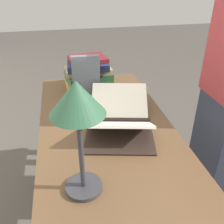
{
  "coord_description": "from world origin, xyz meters",
  "views": [
    {
      "loc": [
        -1.0,
        0.19,
        1.43
      ],
      "look_at": [
        0.04,
        -0.03,
        0.82
      ],
      "focal_mm": 40.0,
      "sensor_mm": 36.0,
      "label": 1
    }
  ],
  "objects_px": {
    "book_stack_tall": "(88,74)",
    "reading_lamp": "(78,108)",
    "book_standing_upright": "(86,78)",
    "coffee_mug": "(126,96)",
    "open_book": "(119,116)"
  },
  "relations": [
    {
      "from": "reading_lamp",
      "to": "book_standing_upright",
      "type": "bearing_deg",
      "value": -7.73
    },
    {
      "from": "reading_lamp",
      "to": "coffee_mug",
      "type": "xyz_separation_m",
      "value": [
        0.62,
        -0.32,
        -0.29
      ]
    },
    {
      "from": "open_book",
      "to": "coffee_mug",
      "type": "xyz_separation_m",
      "value": [
        0.21,
        -0.09,
        0.0
      ]
    },
    {
      "from": "book_standing_upright",
      "to": "book_stack_tall",
      "type": "bearing_deg",
      "value": -8.05
    },
    {
      "from": "coffee_mug",
      "to": "book_stack_tall",
      "type": "bearing_deg",
      "value": 36.77
    },
    {
      "from": "book_standing_upright",
      "to": "coffee_mug",
      "type": "height_order",
      "value": "book_standing_upright"
    },
    {
      "from": "book_stack_tall",
      "to": "book_standing_upright",
      "type": "xyz_separation_m",
      "value": [
        -0.16,
        0.03,
        0.04
      ]
    },
    {
      "from": "book_stack_tall",
      "to": "reading_lamp",
      "type": "xyz_separation_m",
      "value": [
        -0.87,
        0.13,
        0.24
      ]
    },
    {
      "from": "coffee_mug",
      "to": "open_book",
      "type": "bearing_deg",
      "value": 157.05
    },
    {
      "from": "open_book",
      "to": "book_stack_tall",
      "type": "relative_size",
      "value": 1.93
    },
    {
      "from": "open_book",
      "to": "coffee_mug",
      "type": "height_order",
      "value": "open_book"
    },
    {
      "from": "reading_lamp",
      "to": "coffee_mug",
      "type": "height_order",
      "value": "reading_lamp"
    },
    {
      "from": "book_stack_tall",
      "to": "reading_lamp",
      "type": "relative_size",
      "value": 0.73
    },
    {
      "from": "book_stack_tall",
      "to": "book_standing_upright",
      "type": "relative_size",
      "value": 1.14
    },
    {
      "from": "open_book",
      "to": "book_stack_tall",
      "type": "distance_m",
      "value": 0.48
    }
  ]
}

